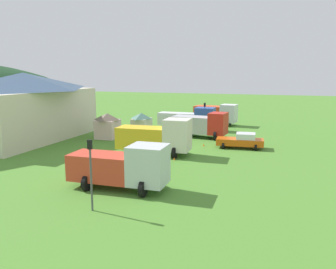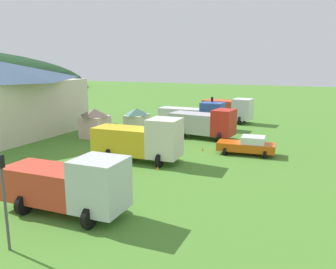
% 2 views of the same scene
% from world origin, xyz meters
% --- Properties ---
extents(ground_plane, '(200.00, 200.00, 0.00)m').
position_xyz_m(ground_plane, '(0.00, 0.00, 0.00)').
color(ground_plane, '#4C842D').
extents(depot_building, '(18.69, 9.99, 8.09)m').
position_xyz_m(depot_building, '(1.86, 19.82, 4.17)').
color(depot_building, beige).
rests_on(depot_building, ground).
extents(play_shed_cream, '(3.02, 2.20, 2.81)m').
position_xyz_m(play_shed_cream, '(9.92, 8.03, 1.45)').
color(play_shed_cream, beige).
rests_on(play_shed_cream, ground).
extents(play_shed_pink, '(2.76, 2.69, 3.13)m').
position_xyz_m(play_shed_pink, '(5.67, 10.81, 1.61)').
color(play_shed_pink, beige).
rests_on(play_shed_pink, ground).
extents(tow_truck_silver, '(3.26, 7.04, 3.26)m').
position_xyz_m(tow_truck_silver, '(-10.84, 0.65, 1.67)').
color(tow_truck_silver, silver).
rests_on(tow_truck_silver, ground).
extents(heavy_rig_striped, '(3.48, 7.44, 3.65)m').
position_xyz_m(heavy_rig_striped, '(-0.37, 1.96, 1.83)').
color(heavy_rig_striped, silver).
rests_on(heavy_rig_striped, ground).
extents(crane_truck_red, '(3.76, 7.07, 3.23)m').
position_xyz_m(crane_truck_red, '(9.94, -0.13, 1.68)').
color(crane_truck_red, red).
rests_on(crane_truck_red, ground).
extents(box_truck_blue, '(3.03, 8.14, 3.22)m').
position_xyz_m(box_truck_blue, '(15.43, 2.87, 1.63)').
color(box_truck_blue, '#3356AD').
rests_on(box_truck_blue, ground).
extents(heavy_rig_white, '(3.67, 6.70, 3.27)m').
position_xyz_m(heavy_rig_white, '(20.88, -0.03, 1.80)').
color(heavy_rig_white, white).
rests_on(heavy_rig_white, ground).
extents(service_pickup_orange, '(2.65, 5.12, 1.66)m').
position_xyz_m(service_pickup_orange, '(5.20, -5.63, 0.83)').
color(service_pickup_orange, '#D95711').
rests_on(service_pickup_orange, ground).
extents(traffic_light_west, '(0.20, 0.32, 4.29)m').
position_xyz_m(traffic_light_west, '(-14.91, 0.77, 2.62)').
color(traffic_light_west, '#4C4C51').
rests_on(traffic_light_west, ground).
extents(traffic_light_east, '(0.20, 0.32, 3.91)m').
position_xyz_m(traffic_light_east, '(15.30, 0.68, 2.42)').
color(traffic_light_east, '#4C4C51').
rests_on(traffic_light_east, ground).
extents(traffic_cone_near_pickup, '(0.36, 0.36, 0.64)m').
position_xyz_m(traffic_cone_near_pickup, '(4.85, -1.58, 0.00)').
color(traffic_cone_near_pickup, orange).
rests_on(traffic_cone_near_pickup, ground).
extents(traffic_cone_mid_row, '(0.36, 0.36, 0.55)m').
position_xyz_m(traffic_cone_mid_row, '(-2.03, -0.29, 0.00)').
color(traffic_cone_mid_row, orange).
rests_on(traffic_cone_mid_row, ground).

